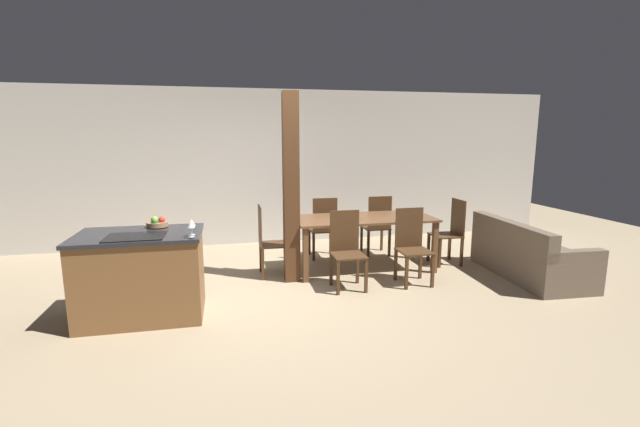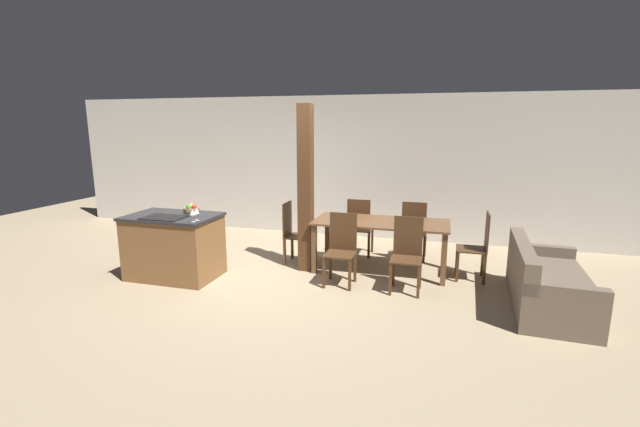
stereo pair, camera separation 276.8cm
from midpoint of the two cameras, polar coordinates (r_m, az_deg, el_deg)
The scene contains 15 objects.
ground_plane at distance 5.58m, azimuth -20.56°, elevation -11.69°, with size 16.00×16.00×0.00m, color #9E896B.
wall_back at distance 7.93m, azimuth -18.45°, elevation 4.87°, with size 11.20×0.08×2.70m.
kitchen_island at distance 5.57m, azimuth -36.13°, elevation -8.11°, with size 1.26×0.83×0.92m.
fruit_bowl at distance 5.64m, azimuth -34.24°, elevation -2.47°, with size 0.23×0.23×0.11m.
wine_glass_near at distance 4.92m, azimuth -32.52°, elevation -2.89°, with size 0.08×0.08×0.17m.
wine_glass_middle at distance 5.01m, azimuth -32.17°, elevation -2.65°, with size 0.08×0.08×0.17m.
dining_table at distance 6.09m, azimuth -7.08°, elevation -2.71°, with size 1.96×0.88×0.76m.
dining_chair_near_left at distance 5.47m, azimuth -11.03°, elevation -6.10°, with size 0.40×0.40×0.97m.
dining_chair_near_right at distance 5.56m, azimuth -1.84°, elevation -5.66°, with size 0.40×0.40×0.97m.
dining_chair_far_left at distance 6.75m, azimuth -11.31°, elevation -2.98°, with size 0.40×0.40×0.97m.
dining_chair_far_right at distance 6.82m, azimuth -3.87°, elevation -2.67°, with size 0.40×0.40×0.97m.
dining_chair_head_end at distance 6.17m, azimuth -19.79°, elevation -4.66°, with size 0.40×0.40×0.97m.
dining_chair_foot_end at distance 6.39m, azimuth 5.22°, elevation -3.56°, with size 0.40×0.40×0.97m.
couch at distance 6.03m, azimuth 14.16°, elevation -6.98°, with size 0.89×1.74×0.77m.
timber_post at distance 5.74m, azimuth -17.76°, elevation 1.77°, with size 0.20×0.20×2.45m.
Camera 1 is at (-0.51, -4.90, 1.90)m, focal length 24.00 mm.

